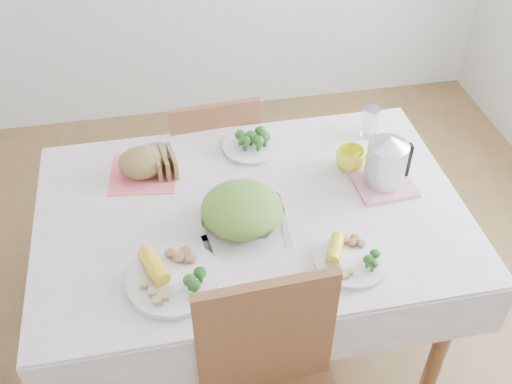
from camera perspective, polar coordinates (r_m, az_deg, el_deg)
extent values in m
plane|color=brown|center=(2.70, -0.35, -13.42)|extent=(3.60, 3.60, 0.00)
cube|color=brown|center=(2.40, -0.38, -8.32)|extent=(1.40, 0.90, 0.75)
cube|color=silver|center=(2.12, -0.43, -1.71)|extent=(1.50, 1.00, 0.01)
cube|color=brown|center=(2.82, -4.38, 3.33)|extent=(0.42, 0.42, 0.87)
imported|color=white|center=(2.04, -1.35, -2.32)|extent=(0.35, 0.35, 0.06)
cylinder|color=white|center=(1.89, -7.78, -8.29)|extent=(0.30, 0.30, 0.02)
cylinder|color=white|center=(1.96, 9.03, -6.37)|extent=(0.35, 0.35, 0.02)
cylinder|color=beige|center=(2.37, -0.46, 4.35)|extent=(0.28, 0.28, 0.02)
cube|color=#FF666E|center=(2.29, -10.71, 1.76)|extent=(0.27, 0.27, 0.00)
ellipsoid|color=brown|center=(2.26, -10.89, 2.85)|extent=(0.22, 0.21, 0.10)
imported|color=white|center=(2.34, -9.57, 3.42)|extent=(0.16, 0.16, 0.04)
imported|color=#FAFE28|center=(2.28, 8.96, 3.15)|extent=(0.13, 0.13, 0.09)
cylinder|color=white|center=(2.45, 10.80, 6.61)|extent=(0.07, 0.07, 0.13)
cube|color=pink|center=(2.25, 11.93, 0.89)|extent=(0.22, 0.22, 0.02)
cylinder|color=#B2B5BA|center=(2.18, 12.34, 3.13)|extent=(0.18, 0.18, 0.20)
cube|color=silver|center=(1.96, -4.35, -5.93)|extent=(0.05, 0.18, 0.00)
cube|color=silver|center=(2.05, 2.79, -3.27)|extent=(0.03, 0.20, 0.00)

